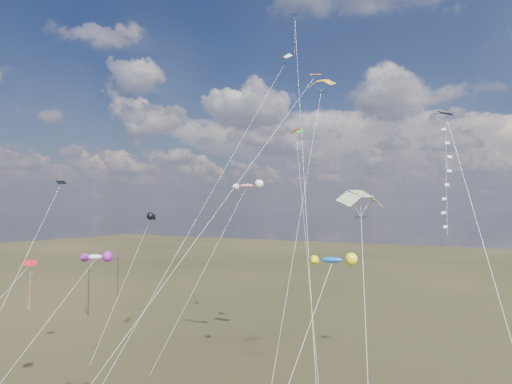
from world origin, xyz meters
The scene contains 15 objects.
utility_pole_near centered at (-38.00, 30.00, 4.09)m, with size 1.40×0.20×8.00m.
utility_pole_far centered at (-46.00, 44.00, 4.09)m, with size 1.40×0.20×8.00m.
diamond_navy_tall centered at (0.34, 27.05, 35.71)m, with size 13.81×25.91×41.62m.
diamond_black_mid centered at (-18.73, 7.01, 14.81)m, with size 1.98×12.09×20.30m.
diamond_red_low centered at (-15.72, 3.83, 10.05)m, with size 6.74×8.82×12.72m.
diamond_navy_right centered at (19.41, 5.13, 18.66)m, with size 6.87×11.50×22.84m.
diamond_orange_center centered at (3.87, 9.07, 20.09)m, with size 13.34×19.03×29.09m.
parafoil_yellow centered at (5.17, 22.61, 30.57)m, with size 3.07×17.21×31.36m.
parafoil_blue_white centered at (-1.74, 28.01, 35.73)m, with size 7.93×25.47×36.63m.
parafoil_striped centered at (14.74, 4.06, 18.19)m, with size 4.96×12.00×18.93m.
parafoil_tricolor centered at (-0.07, 28.06, 26.52)m, with size 9.58×14.89×27.28m.
novelty_orange_black centered at (-18.02, 22.55, 16.24)m, with size 2.40×10.44×16.84m.
novelty_white_purple centered at (-5.16, 2.32, 13.66)m, with size 7.40×8.68×14.14m.
novelty_redwhite_stripe centered at (-5.26, 24.98, 20.01)m, with size 7.34×11.51×20.69m.
novelty_blue_yellow centered at (12.91, 4.13, 14.25)m, with size 3.36×11.21×14.75m.
Camera 1 is at (22.28, -21.72, 17.41)m, focal length 32.00 mm.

